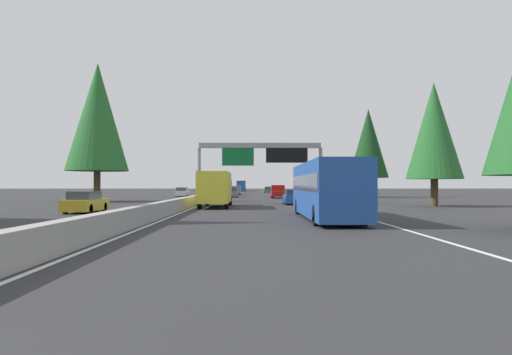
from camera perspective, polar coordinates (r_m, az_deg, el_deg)
name	(u,v)px	position (r m, az deg, el deg)	size (l,w,h in m)	color
ground_plane	(217,198)	(63.49, -5.10, -2.68)	(320.00, 320.00, 0.00)	#2D2D30
median_barrier	(224,192)	(83.44, -4.21, -1.96)	(180.00, 0.56, 0.90)	#9E9B93
shoulder_stripe_right	(290,196)	(73.57, 4.51, -2.44)	(160.00, 0.16, 0.01)	silver
shoulder_stripe_median	(223,196)	(73.44, -4.29, -2.44)	(160.00, 0.16, 0.01)	silver
sign_gantry_overhead	(262,155)	(44.07, 0.75, 2.92)	(0.50, 12.68, 6.13)	gray
bus_mid_center	(325,188)	(24.53, 9.07, -1.38)	(11.50, 2.55, 3.10)	#1E4793
box_truck_distant_b	(216,188)	(37.00, -5.27, -1.41)	(8.50, 2.40, 2.95)	gold
minivan_near_center	(235,190)	(82.90, -2.72, -1.62)	(5.00, 1.95, 1.69)	slate
sedan_mid_left	(268,190)	(103.98, 1.57, -1.63)	(4.40, 1.80, 1.47)	#2D6B38
sedan_distant_a	(293,197)	(42.59, 4.91, -2.60)	(4.40, 1.80, 1.47)	#1E4793
sedan_near_right	(232,193)	(66.92, -3.14, -2.00)	(4.40, 1.80, 1.47)	slate
pickup_far_left	(278,192)	(62.93, 2.89, -1.86)	(5.60, 2.00, 1.86)	maroon
bus_mid_right	(241,185)	(131.11, -1.93, -1.04)	(11.50, 2.55, 3.10)	#1E4793
oncoming_near	(182,192)	(72.55, -9.63, -1.91)	(4.40, 1.80, 1.47)	silver
oncoming_far	(85,203)	(32.15, -21.42, -3.07)	(4.40, 1.80, 1.47)	#AD931E
conifer_right_near	(434,131)	(41.66, 22.26, 5.69)	(4.83, 4.83, 10.99)	#4C3823
conifer_right_mid	(368,143)	(69.18, 14.50, 4.34)	(5.97, 5.97, 13.57)	#4C3823
conifer_left_near	(97,117)	(53.03, -20.03, 7.46)	(6.95, 6.95, 15.80)	#4C3823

